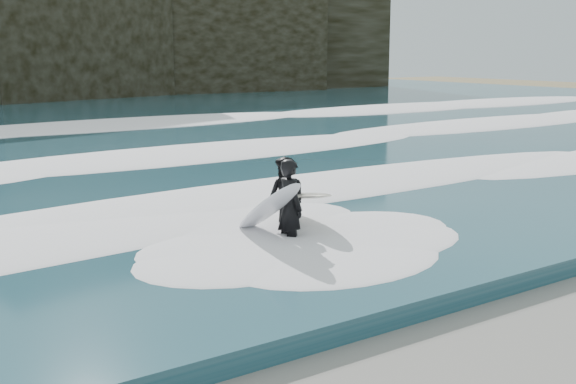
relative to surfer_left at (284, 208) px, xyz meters
name	(u,v)px	position (x,y,z in m)	size (l,w,h in m)	color
foam_near	(190,207)	(-0.41, 2.56, -0.41)	(60.00, 3.20, 0.20)	white
foam_mid	(70,160)	(-0.41, 9.56, -0.39)	(60.00, 4.00, 0.24)	white
surfer_left	(284,208)	(0.00, 0.00, 0.00)	(0.97, 1.89, 1.60)	black
surfer_right	(289,201)	(0.45, 0.51, -0.03)	(1.33, 2.14, 1.54)	black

